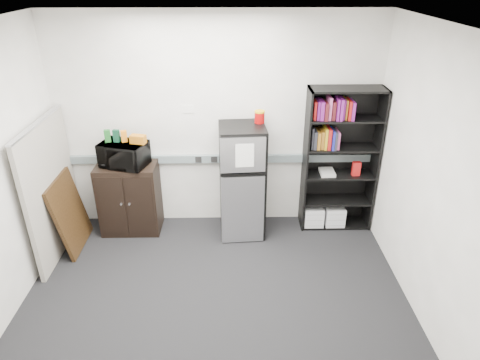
{
  "coord_description": "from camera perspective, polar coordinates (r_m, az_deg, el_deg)",
  "views": [
    {
      "loc": [
        0.19,
        -3.29,
        3.12
      ],
      "look_at": [
        0.27,
        0.9,
        1.0
      ],
      "focal_mm": 32.0,
      "sensor_mm": 36.0,
      "label": 1
    }
  ],
  "objects": [
    {
      "name": "floor",
      "position": [
        4.54,
        -3.3,
        -16.7
      ],
      "size": [
        4.0,
        4.0,
        0.0
      ],
      "primitive_type": "plane",
      "color": "black",
      "rests_on": "ground"
    },
    {
      "name": "wall_back",
      "position": [
        5.35,
        -3.04,
        7.4
      ],
      "size": [
        4.0,
        0.02,
        2.7
      ],
      "primitive_type": "cube",
      "color": "silver",
      "rests_on": "floor"
    },
    {
      "name": "wall_right",
      "position": [
        4.15,
        24.93,
        -1.14
      ],
      "size": [
        0.02,
        3.5,
        2.7
      ],
      "primitive_type": "cube",
      "color": "silver",
      "rests_on": "floor"
    },
    {
      "name": "ceiling",
      "position": [
        3.32,
        -4.58,
        19.46
      ],
      "size": [
        4.0,
        3.5,
        0.02
      ],
      "primitive_type": "cube",
      "color": "white",
      "rests_on": "wall_back"
    },
    {
      "name": "electrical_raceway",
      "position": [
        5.48,
        -2.94,
        2.86
      ],
      "size": [
        3.92,
        0.05,
        0.1
      ],
      "primitive_type": "cube",
      "color": "slate",
      "rests_on": "wall_back"
    },
    {
      "name": "wall_note",
      "position": [
        5.3,
        -6.93,
        9.36
      ],
      "size": [
        0.14,
        0.0,
        0.1
      ],
      "primitive_type": "cube",
      "color": "white",
      "rests_on": "wall_back"
    },
    {
      "name": "bookshelf",
      "position": [
        5.47,
        13.0,
        2.94
      ],
      "size": [
        0.9,
        0.34,
        1.85
      ],
      "color": "black",
      "rests_on": "floor"
    },
    {
      "name": "cubicle_partition",
      "position": [
        5.37,
        -23.85,
        -1.15
      ],
      "size": [
        0.06,
        1.3,
        1.62
      ],
      "color": "gray",
      "rests_on": "floor"
    },
    {
      "name": "cabinet",
      "position": [
        5.64,
        -14.46,
        -2.3
      ],
      "size": [
        0.74,
        0.49,
        0.92
      ],
      "color": "black",
      "rests_on": "floor"
    },
    {
      "name": "microwave",
      "position": [
        5.36,
        -15.23,
        3.33
      ],
      "size": [
        0.62,
        0.5,
        0.3
      ],
      "primitive_type": "imported",
      "rotation": [
        0.0,
        0.0,
        -0.29
      ],
      "color": "black",
      "rests_on": "cabinet"
    },
    {
      "name": "snack_box_a",
      "position": [
        5.36,
        -17.26,
        5.64
      ],
      "size": [
        0.08,
        0.06,
        0.15
      ],
      "primitive_type": "cube",
      "rotation": [
        0.0,
        0.0,
        0.22
      ],
      "color": "#1B6122",
      "rests_on": "microwave"
    },
    {
      "name": "snack_box_b",
      "position": [
        5.33,
        -16.16,
        5.67
      ],
      "size": [
        0.08,
        0.06,
        0.15
      ],
      "primitive_type": "cube",
      "rotation": [
        0.0,
        0.0,
        -0.17
      ],
      "color": "#0D3C26",
      "rests_on": "microwave"
    },
    {
      "name": "snack_box_c",
      "position": [
        5.31,
        -15.21,
        5.66
      ],
      "size": [
        0.08,
        0.07,
        0.14
      ],
      "primitive_type": "cube",
      "rotation": [
        0.0,
        0.0,
        0.31
      ],
      "color": "orange",
      "rests_on": "microwave"
    },
    {
      "name": "snack_bag",
      "position": [
        5.23,
        -13.44,
        5.31
      ],
      "size": [
        0.2,
        0.14,
        0.1
      ],
      "primitive_type": "cube",
      "rotation": [
        0.0,
        0.0,
        -0.26
      ],
      "color": "#BA6912",
      "rests_on": "microwave"
    },
    {
      "name": "refrigerator",
      "position": [
        5.29,
        0.31,
        -0.21
      ],
      "size": [
        0.58,
        0.6,
        1.44
      ],
      "rotation": [
        0.0,
        0.0,
        0.07
      ],
      "color": "black",
      "rests_on": "floor"
    },
    {
      "name": "coffee_can",
      "position": [
        5.11,
        2.63,
        8.54
      ],
      "size": [
        0.12,
        0.12,
        0.17
      ],
      "color": "#9F0707",
      "rests_on": "refrigerator"
    },
    {
      "name": "framed_poster",
      "position": [
        5.52,
        -21.72,
        -4.11
      ],
      "size": [
        0.21,
        0.72,
        0.91
      ],
      "rotation": [
        0.0,
        -0.19,
        0.0
      ],
      "color": "black",
      "rests_on": "floor"
    }
  ]
}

